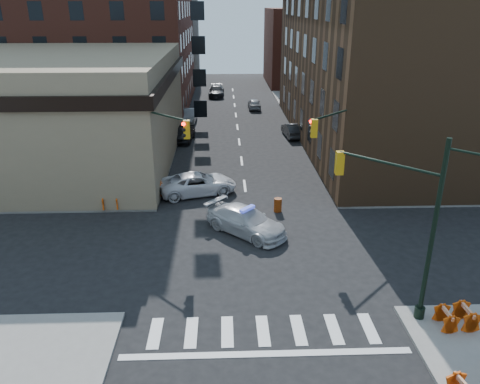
{
  "coord_description": "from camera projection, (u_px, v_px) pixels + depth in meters",
  "views": [
    {
      "loc": [
        -1.54,
        -22.74,
        12.77
      ],
      "look_at": [
        -0.6,
        3.34,
        2.2
      ],
      "focal_mm": 35.0,
      "sensor_mm": 36.0,
      "label": 1
    }
  ],
  "objects": [
    {
      "name": "parked_car_wfar",
      "position": [
        189.0,
        116.0,
        53.8
      ],
      "size": [
        1.67,
        4.51,
        1.47
      ],
      "primitive_type": "imported",
      "rotation": [
        0.0,
        0.0,
        -0.03
      ],
      "color": "gray",
      "rests_on": "ground"
    },
    {
      "name": "barricade_se_b",
      "position": [
        446.0,
        319.0,
        19.47
      ],
      "size": [
        0.58,
        1.1,
        0.81
      ],
      "primitive_type": null,
      "rotation": [
        0.0,
        0.0,
        1.61
      ],
      "color": "red",
      "rests_on": "sidewalk_se"
    },
    {
      "name": "filler_nw",
      "position": [
        138.0,
        33.0,
        79.8
      ],
      "size": [
        20.0,
        18.0,
        16.0
      ],
      "primitive_type": "cube",
      "color": "brown",
      "rests_on": "ground"
    },
    {
      "name": "tree_ne_near",
      "position": [
        309.0,
        99.0,
        48.93
      ],
      "size": [
        3.0,
        3.0,
        4.85
      ],
      "color": "black",
      "rests_on": "sidewalk_ne"
    },
    {
      "name": "barricade_nw_a",
      "position": [
        154.0,
        189.0,
        32.86
      ],
      "size": [
        1.31,
        0.66,
        0.98
      ],
      "primitive_type": null,
      "rotation": [
        0.0,
        0.0,
        -0.0
      ],
      "color": "orange",
      "rests_on": "sidewalk_nw"
    },
    {
      "name": "barricade_nw_b",
      "position": [
        111.0,
        203.0,
        30.66
      ],
      "size": [
        1.23,
        0.67,
        0.89
      ],
      "primitive_type": null,
      "rotation": [
        0.0,
        0.0,
        0.07
      ],
      "color": "#CB4209",
      "rests_on": "sidewalk_nw"
    },
    {
      "name": "signal_pole_nw",
      "position": [
        154.0,
        149.0,
        29.03
      ],
      "size": [
        3.58,
        3.67,
        8.0
      ],
      "rotation": [
        0.0,
        0.0,
        -0.79
      ],
      "color": "black",
      "rests_on": "sidewalk_nw"
    },
    {
      "name": "pedestrian_a",
      "position": [
        149.0,
        194.0,
        30.84
      ],
      "size": [
        0.7,
        0.48,
        1.86
      ],
      "primitive_type": "imported",
      "rotation": [
        0.0,
        0.0,
        -0.05
      ],
      "color": "black",
      "rests_on": "sidewalk_nw"
    },
    {
      "name": "filler_ne",
      "position": [
        316.0,
        47.0,
        77.85
      ],
      "size": [
        16.0,
        16.0,
        12.0
      ],
      "primitive_type": "cube",
      "color": "#5F2A1E",
      "rests_on": "ground"
    },
    {
      "name": "barrel_road",
      "position": [
        278.0,
        205.0,
        30.69
      ],
      "size": [
        0.52,
        0.52,
        0.91
      ],
      "primitive_type": "cylinder",
      "rotation": [
        0.0,
        0.0,
        0.01
      ],
      "color": "red",
      "rests_on": "ground"
    },
    {
      "name": "police_car",
      "position": [
        246.0,
        221.0,
        27.71
      ],
      "size": [
        5.34,
        5.18,
        1.54
      ],
      "primitive_type": "imported",
      "rotation": [
        0.0,
        0.0,
        0.82
      ],
      "color": "#B8B9BC",
      "rests_on": "ground"
    },
    {
      "name": "pickup",
      "position": [
        198.0,
        184.0,
        33.46
      ],
      "size": [
        6.05,
        4.03,
        1.54
      ],
      "primitive_type": "imported",
      "rotation": [
        0.0,
        0.0,
        1.86
      ],
      "color": "silver",
      "rests_on": "ground"
    },
    {
      "name": "apartment_block",
      "position": [
        85.0,
        10.0,
        57.84
      ],
      "size": [
        25.0,
        25.0,
        24.0
      ],
      "primitive_type": "cube",
      "color": "#5F2A1E",
      "rests_on": "ground"
    },
    {
      "name": "parked_car_enear",
      "position": [
        292.0,
        130.0,
        47.79
      ],
      "size": [
        1.9,
        4.44,
        1.42
      ],
      "primitive_type": "imported",
      "rotation": [
        0.0,
        0.0,
        3.23
      ],
      "color": "black",
      "rests_on": "ground"
    },
    {
      "name": "commercial_row_ne",
      "position": [
        375.0,
        68.0,
        44.56
      ],
      "size": [
        14.0,
        34.0,
        14.0
      ],
      "primitive_type": "cube",
      "color": "#513620",
      "rests_on": "ground"
    },
    {
      "name": "parked_car_efar",
      "position": [
        254.0,
        104.0,
        60.48
      ],
      "size": [
        1.61,
        3.93,
        1.33
      ],
      "primitive_type": "imported",
      "rotation": [
        0.0,
        0.0,
        3.15
      ],
      "color": "gray",
      "rests_on": "ground"
    },
    {
      "name": "pedestrian_b",
      "position": [
        93.0,
        195.0,
        30.72
      ],
      "size": [
        1.13,
        1.05,
        1.86
      ],
      "primitive_type": "imported",
      "rotation": [
        0.0,
        0.0,
        0.49
      ],
      "color": "black",
      "rests_on": "sidewalk_nw"
    },
    {
      "name": "ground",
      "position": [
        253.0,
        251.0,
        25.91
      ],
      "size": [
        140.0,
        140.0,
        0.0
      ],
      "primitive_type": "plane",
      "color": "black",
      "rests_on": "ground"
    },
    {
      "name": "barricade_se_a",
      "position": [
        466.0,
        316.0,
        19.56
      ],
      "size": [
        0.64,
        1.21,
        0.89
      ],
      "primitive_type": null,
      "rotation": [
        0.0,
        0.0,
        1.61
      ],
      "color": "#E3560A",
      "rests_on": "sidewalk_se"
    },
    {
      "name": "sidewalk_ne",
      "position": [
        424.0,
        115.0,
        56.99
      ],
      "size": [
        34.0,
        54.5,
        0.15
      ],
      "primitive_type": "cube",
      "color": "gray",
      "rests_on": "ground"
    },
    {
      "name": "bank_building",
      "position": [
        38.0,
        110.0,
        38.93
      ],
      "size": [
        22.0,
        22.0,
        9.0
      ],
      "primitive_type": "cube",
      "color": "#877659",
      "rests_on": "ground"
    },
    {
      "name": "signal_pole_se",
      "position": [
        408.0,
        216.0,
        19.26
      ],
      "size": [
        5.4,
        5.27,
        8.0
      ],
      "rotation": [
        0.0,
        0.0,
        2.36
      ],
      "color": "black",
      "rests_on": "sidewalk_se"
    },
    {
      "name": "signal_pole_ne",
      "position": [
        341.0,
        147.0,
        29.43
      ],
      "size": [
        3.67,
        3.58,
        8.0
      ],
      "rotation": [
        0.0,
        0.0,
        -2.36
      ],
      "color": "black",
      "rests_on": "sidewalk_ne"
    },
    {
      "name": "sidewalk_nw",
      "position": [
        43.0,
        118.0,
        55.45
      ],
      "size": [
        34.0,
        54.5,
        0.15
      ],
      "primitive_type": "cube",
      "color": "gray",
      "rests_on": "ground"
    },
    {
      "name": "tree_ne_far",
      "position": [
        298.0,
        86.0,
        56.34
      ],
      "size": [
        3.0,
        3.0,
        4.85
      ],
      "color": "black",
      "rests_on": "sidewalk_ne"
    },
    {
      "name": "parked_car_wdeep",
      "position": [
        216.0,
        91.0,
        68.52
      ],
      "size": [
        2.33,
        5.44,
        1.56
      ],
      "primitive_type": "imported",
      "rotation": [
        0.0,
        0.0,
        -0.02
      ],
      "color": "black",
      "rests_on": "ground"
    },
    {
      "name": "barrel_bank",
      "position": [
        202.0,
        189.0,
        33.17
      ],
      "size": [
        0.74,
        0.74,
        1.02
      ],
      "primitive_type": "cylinder",
      "rotation": [
        0.0,
        0.0,
        0.36
      ],
      "color": "red",
      "rests_on": "ground"
    },
    {
      "name": "parked_car_wnear",
      "position": [
        184.0,
        134.0,
        46.31
      ],
      "size": [
        2.31,
        4.67,
        1.53
      ],
      "primitive_type": "imported",
      "rotation": [
        0.0,
        0.0,
        -0.11
      ],
      "color": "black",
      "rests_on": "ground"
    },
    {
      "name": "pedestrian_c",
      "position": [
        76.0,
        176.0,
        34.07
      ],
      "size": [
        1.11,
        0.67,
        1.76
      ],
      "primitive_type": "imported",
      "rotation": [
        0.0,
        0.0,
        0.25
      ],
      "color": "black",
      "rests_on": "sidewalk_nw"
    }
  ]
}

